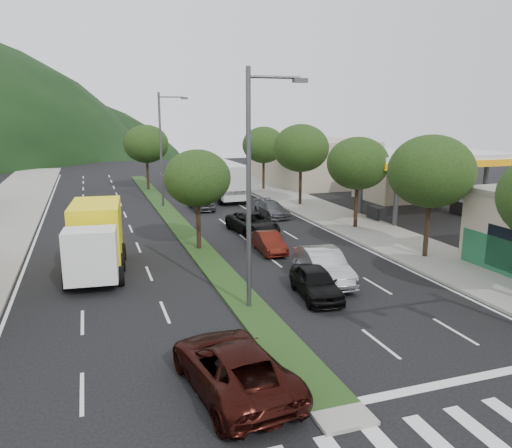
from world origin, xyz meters
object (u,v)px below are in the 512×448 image
object	(u,v)px
tree_r_b	(431,171)
tree_r_c	(358,163)
suv_maroon	(233,366)
motorhome	(223,179)
tree_med_far	(146,144)
car_queue_b	(272,209)
car_queue_e	(201,201)
sedan_silver	(323,266)
tree_r_e	(264,145)
car_queue_a	(316,282)
car_queue_d	(253,223)
tree_r_d	(301,148)
streetlight_mid	(163,144)
tree_med_near	(197,178)
car_queue_c	(269,242)
streetlight_near	(253,179)
box_truck	(96,241)

from	to	relation	value
tree_r_b	tree_r_c	distance (m)	8.01
suv_maroon	motorhome	xyz separation A→B (m)	(8.82, 33.90, 1.12)
tree_med_far	car_queue_b	xyz separation A→B (m)	(7.78, -17.90, -4.38)
car_queue_e	sedan_silver	bearing A→B (deg)	-85.89
tree_r_e	car_queue_a	size ratio (longest dim) A/B	1.63
car_queue_d	car_queue_e	distance (m)	10.10
tree_r_e	car_queue_d	world-z (taller)	tree_r_e
tree_r_d	streetlight_mid	size ratio (longest dim) A/B	0.72
motorhome	tree_r_e	bearing A→B (deg)	35.33
tree_med_near	car_queue_c	distance (m)	5.77
tree_med_near	car_queue_b	xyz separation A→B (m)	(7.78, 8.10, -3.80)
tree_r_b	streetlight_near	distance (m)	12.47
tree_r_b	sedan_silver	xyz separation A→B (m)	(-7.42, -1.84, -4.22)
tree_med_near	sedan_silver	distance (m)	9.77
car_queue_a	tree_med_far	bearing A→B (deg)	102.37
car_queue_b	tree_r_e	bearing A→B (deg)	68.76
car_queue_b	tree_med_far	bearing A→B (deg)	109.14
car_queue_d	box_truck	world-z (taller)	box_truck
motorhome	sedan_silver	bearing A→B (deg)	-94.74
tree_r_d	streetlight_mid	bearing A→B (deg)	165.73
tree_r_b	tree_med_near	bearing A→B (deg)	153.43
tree_r_e	tree_med_far	size ratio (longest dim) A/B	0.97
car_queue_e	box_truck	world-z (taller)	box_truck
tree_med_far	car_queue_e	xyz separation A→B (m)	(3.05, -12.90, -4.24)
suv_maroon	streetlight_mid	bearing A→B (deg)	-101.78
tree_med_near	tree_med_far	bearing A→B (deg)	90.00
suv_maroon	car_queue_d	bearing A→B (deg)	-116.86
car_queue_b	streetlight_mid	bearing A→B (deg)	133.30
streetlight_near	sedan_silver	bearing A→B (deg)	26.31
box_truck	tree_med_far	bearing A→B (deg)	-96.69
tree_r_b	tree_med_near	size ratio (longest dim) A/B	1.15
streetlight_mid	car_queue_a	distance (m)	25.34
tree_r_b	sedan_silver	distance (m)	8.73
tree_med_near	tree_med_far	size ratio (longest dim) A/B	0.87
tree_r_d	car_queue_c	distance (m)	16.74
tree_r_b	car_queue_b	bearing A→B (deg)	106.68
tree_r_d	tree_med_near	distance (m)	16.99
tree_r_d	car_queue_c	size ratio (longest dim) A/B	1.93
streetlight_near	car_queue_a	bearing A→B (deg)	6.00
tree_r_b	tree_r_e	distance (m)	28.00
streetlight_mid	sedan_silver	size ratio (longest dim) A/B	2.02
sedan_silver	box_truck	bearing A→B (deg)	158.91
suv_maroon	tree_med_near	bearing A→B (deg)	-105.58
tree_r_e	streetlight_mid	bearing A→B (deg)	-149.31
car_queue_a	streetlight_mid	bearing A→B (deg)	104.23
tree_r_e	streetlight_near	size ratio (longest dim) A/B	0.67
tree_r_e	streetlight_near	bearing A→B (deg)	-110.23
streetlight_near	car_queue_b	distance (m)	20.23
streetlight_mid	car_queue_e	distance (m)	5.91
tree_r_b	streetlight_near	bearing A→B (deg)	-161.27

